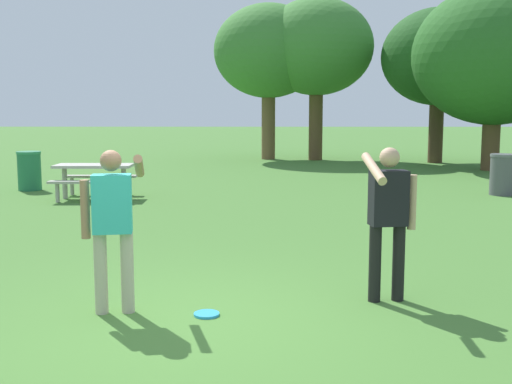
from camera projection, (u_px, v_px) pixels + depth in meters
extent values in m
plane|color=#447530|center=(181.00, 324.00, 6.15)|extent=(120.00, 120.00, 0.00)
cylinder|color=black|center=(398.00, 263.00, 6.86)|extent=(0.13, 0.13, 0.82)
cylinder|color=black|center=(375.00, 264.00, 6.82)|extent=(0.13, 0.13, 0.82)
cube|color=black|center=(389.00, 198.00, 6.74)|extent=(0.41, 0.28, 0.58)
sphere|color=tan|center=(390.00, 157.00, 6.69)|extent=(0.21, 0.21, 0.21)
cylinder|color=tan|center=(412.00, 202.00, 6.79)|extent=(0.09, 0.09, 0.58)
cylinder|color=tan|center=(374.00, 168.00, 6.40)|extent=(0.18, 0.58, 0.28)
cylinder|color=#B7AD93|center=(101.00, 273.00, 6.42)|extent=(0.13, 0.13, 0.82)
cylinder|color=#B7AD93|center=(127.00, 272.00, 6.46)|extent=(0.13, 0.13, 0.82)
cube|color=#33B2AD|center=(112.00, 204.00, 6.35)|extent=(0.41, 0.28, 0.58)
sphere|color=#9E7051|center=(111.00, 161.00, 6.29)|extent=(0.21, 0.21, 0.21)
cylinder|color=#9E7051|center=(85.00, 209.00, 6.32)|extent=(0.09, 0.09, 0.58)
cylinder|color=#9E7051|center=(139.00, 166.00, 6.61)|extent=(0.18, 0.58, 0.28)
cylinder|color=#2D9EDB|center=(207.00, 314.00, 6.40)|extent=(0.26, 0.26, 0.03)
cube|color=#B2ADA3|center=(94.00, 166.00, 14.43)|extent=(1.71, 0.79, 0.06)
cube|color=#A49F96|center=(88.00, 182.00, 13.90)|extent=(1.70, 0.29, 0.05)
cube|color=#A49F96|center=(100.00, 176.00, 15.05)|extent=(1.70, 0.29, 0.05)
cylinder|color=#A49F96|center=(65.00, 183.00, 14.48)|extent=(0.11, 0.11, 0.71)
cylinder|color=#A49F96|center=(57.00, 193.00, 13.92)|extent=(0.09, 0.09, 0.41)
cylinder|color=#A49F96|center=(72.00, 186.00, 15.07)|extent=(0.09, 0.09, 0.41)
cylinder|color=#A49F96|center=(124.00, 183.00, 14.49)|extent=(0.11, 0.11, 0.71)
cylinder|color=#A49F96|center=(119.00, 193.00, 13.94)|extent=(0.09, 0.09, 0.41)
cylinder|color=#A49F96|center=(129.00, 186.00, 15.09)|extent=(0.09, 0.09, 0.41)
cylinder|color=#237047|center=(29.00, 172.00, 15.91)|extent=(0.56, 0.56, 0.90)
cylinder|color=#2E8657|center=(29.00, 153.00, 15.85)|extent=(0.59, 0.59, 0.06)
cylinder|color=#515156|center=(502.00, 176.00, 15.05)|extent=(0.56, 0.56, 0.90)
cylinder|color=slate|center=(503.00, 155.00, 14.99)|extent=(0.59, 0.59, 0.06)
cylinder|color=brown|center=(268.00, 121.00, 25.17)|extent=(0.53, 0.53, 3.01)
ellipsoid|color=#3D7A33|center=(269.00, 51.00, 24.82)|extent=(4.23, 4.23, 3.59)
cylinder|color=brown|center=(316.00, 119.00, 24.82)|extent=(0.53, 0.53, 3.12)
ellipsoid|color=#3D7A33|center=(317.00, 47.00, 24.46)|extent=(4.31, 4.31, 3.66)
cylinder|color=#4C3823|center=(436.00, 126.00, 23.58)|extent=(0.52, 0.52, 2.71)
ellipsoid|color=#21511E|center=(439.00, 57.00, 23.25)|extent=(4.11, 4.11, 3.49)
cylinder|color=brown|center=(491.00, 136.00, 20.83)|extent=(0.57, 0.57, 2.24)
ellipsoid|color=#286023|center=(495.00, 55.00, 20.49)|extent=(5.20, 5.20, 4.42)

